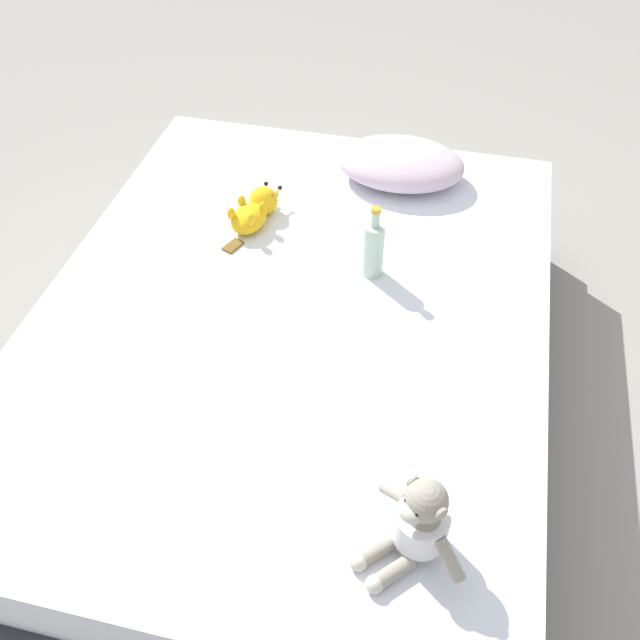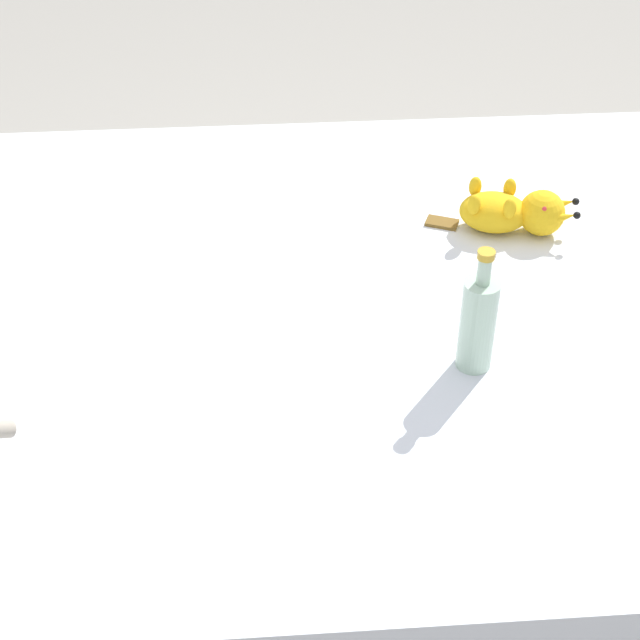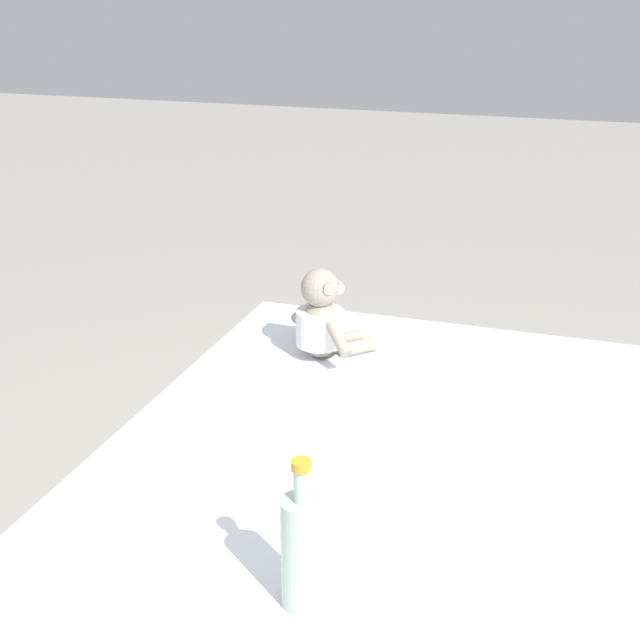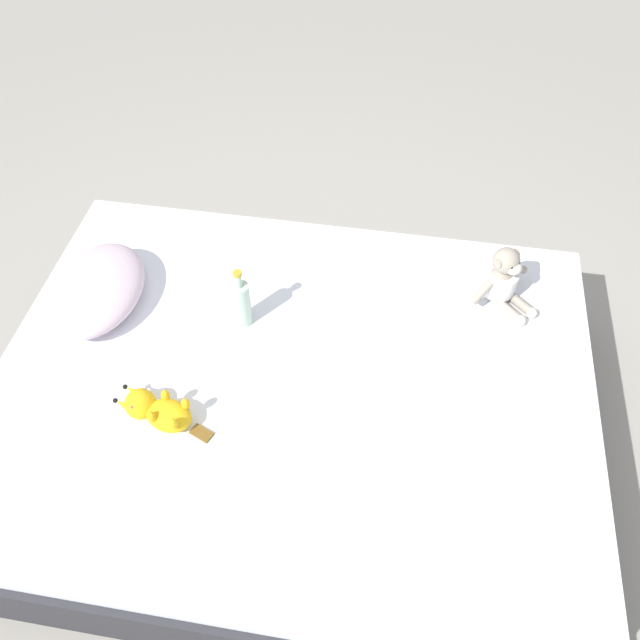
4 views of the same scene
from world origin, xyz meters
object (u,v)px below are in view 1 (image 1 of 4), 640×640
(bed, at_px, (293,359))
(plush_monkey, at_px, (418,525))
(pillow, at_px, (401,163))
(glass_bottle, at_px, (374,248))
(plush_yellow_creature, at_px, (255,210))

(bed, height_order, plush_monkey, plush_monkey)
(pillow, xyz_separation_m, glass_bottle, (-0.01, -0.54, 0.03))
(plush_monkey, bearing_deg, pillow, 100.05)
(pillow, relative_size, plush_yellow_creature, 1.43)
(plush_monkey, xyz_separation_m, glass_bottle, (-0.26, 0.91, 0.00))
(plush_monkey, relative_size, glass_bottle, 1.02)
(bed, bearing_deg, pillow, 74.24)
(glass_bottle, bearing_deg, pillow, 89.47)
(bed, relative_size, pillow, 4.41)
(plush_monkey, bearing_deg, glass_bottle, 106.11)
(bed, xyz_separation_m, plush_monkey, (0.47, -0.69, 0.33))
(bed, bearing_deg, plush_monkey, -55.55)
(plush_monkey, distance_m, glass_bottle, 0.94)
(bed, height_order, pillow, pillow)
(pillow, bearing_deg, plush_yellow_creature, -140.18)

